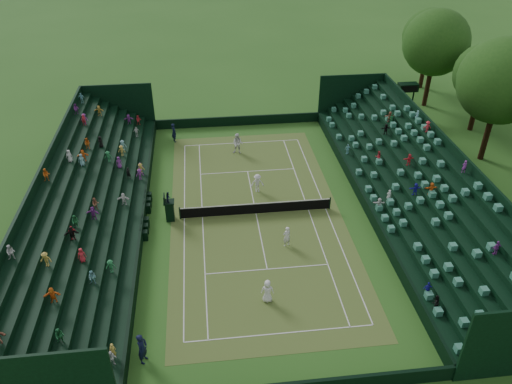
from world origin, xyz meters
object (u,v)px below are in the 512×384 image
Objects in this scene: player_far_west at (238,144)px; player_far_east at (257,183)px; player_near_west at (267,291)px; umpire_chair at (169,208)px; tennis_net at (256,208)px; player_near_east at (287,236)px.

player_far_east is (1.03, -6.73, -0.19)m from player_far_west.
player_near_west reaches higher than player_far_east.
umpire_chair is 1.55× the size of player_far_east.
player_far_west reaches higher than tennis_net.
player_far_east is (-1.20, 7.21, -0.01)m from player_near_east.
player_near_east is 1.01× the size of player_far_east.
umpire_chair is 11.07m from player_near_west.
umpire_chair reaches higher than player_far_west.
player_near_west is 5.55m from player_near_east.
player_near_west is 19.09m from player_far_west.
player_far_west is at bearing 98.15° from player_far_east.
player_far_west is at bearing 93.17° from tennis_net.
tennis_net is at bearing 0.24° from umpire_chair.
player_far_east is (0.86, 12.36, -0.01)m from player_near_west.
umpire_chair is 1.54× the size of player_near_west.
tennis_net is 4.42m from player_near_east.
tennis_net is 5.86× the size of player_far_west.
player_near_east is at bearing -81.12° from player_far_east.
player_near_east is (8.21, -4.05, -0.25)m from umpire_chair.
umpire_chair is at bearing -47.45° from player_near_west.
tennis_net is 7.26× the size of player_far_east.
umpire_chair is 11.55m from player_far_west.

